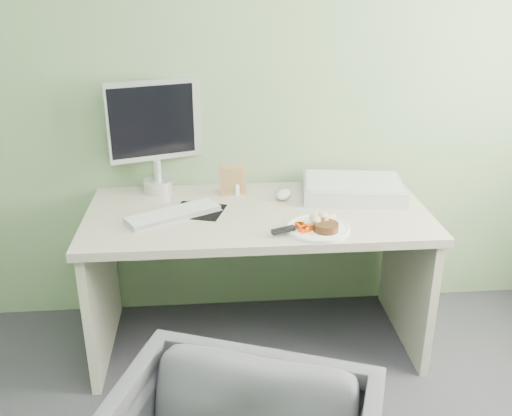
{
  "coord_description": "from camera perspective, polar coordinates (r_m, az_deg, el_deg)",
  "views": [
    {
      "loc": [
        -0.21,
        -0.82,
        1.78
      ],
      "look_at": [
        -0.02,
        1.5,
        0.8
      ],
      "focal_mm": 40.0,
      "sensor_mm": 36.0,
      "label": 1
    }
  ],
  "objects": [
    {
      "name": "potato_pile",
      "position": [
        2.51,
        6.75,
        -0.95
      ],
      "size": [
        0.12,
        0.1,
        0.06
      ],
      "primitive_type": "ellipsoid",
      "rotation": [
        0.0,
        0.0,
        -0.17
      ],
      "color": "tan",
      "rests_on": "plate"
    },
    {
      "name": "steak_knife",
      "position": [
        2.44,
        3.65,
        -2.03
      ],
      "size": [
        0.27,
        0.13,
        0.02
      ],
      "rotation": [
        0.0,
        0.0,
        0.39
      ],
      "color": "silver",
      "rests_on": "plate"
    },
    {
      "name": "monitor",
      "position": [
        2.87,
        -10.08,
        7.7
      ],
      "size": [
        0.46,
        0.19,
        0.56
      ],
      "rotation": [
        0.0,
        0.0,
        0.32
      ],
      "color": "silver",
      "rests_on": "desk"
    },
    {
      "name": "computer_mouse",
      "position": [
        2.82,
        2.79,
        1.37
      ],
      "size": [
        0.11,
        0.13,
        0.04
      ],
      "primitive_type": "ellipsoid",
      "rotation": [
        0.0,
        0.0,
        -0.4
      ],
      "color": "white",
      "rests_on": "desk"
    },
    {
      "name": "mousepad",
      "position": [
        2.68,
        -5.79,
        -0.29
      ],
      "size": [
        0.27,
        0.26,
        0.0
      ],
      "primitive_type": "cube",
      "rotation": [
        0.0,
        0.0,
        -0.3
      ],
      "color": "black",
      "rests_on": "desk"
    },
    {
      "name": "photo_frame",
      "position": [
        2.84,
        -2.36,
        2.83
      ],
      "size": [
        0.13,
        0.03,
        0.16
      ],
      "primitive_type": "cube",
      "rotation": [
        0.0,
        0.0,
        0.09
      ],
      "color": "#936844",
      "rests_on": "desk"
    },
    {
      "name": "scanner",
      "position": [
        2.87,
        9.63,
        1.85
      ],
      "size": [
        0.53,
        0.39,
        0.08
      ],
      "primitive_type": "cube",
      "rotation": [
        0.0,
        0.0,
        -0.14
      ],
      "color": "#B7B8BF",
      "rests_on": "desk"
    },
    {
      "name": "desk",
      "position": [
        2.75,
        0.16,
        -3.79
      ],
      "size": [
        1.6,
        0.75,
        0.73
      ],
      "color": "#C1B3A2",
      "rests_on": "floor"
    },
    {
      "name": "eyedrop_bottle",
      "position": [
        2.85,
        -1.92,
        1.92
      ],
      "size": [
        0.02,
        0.02,
        0.07
      ],
      "color": "white",
      "rests_on": "desk"
    },
    {
      "name": "keyboard",
      "position": [
        2.63,
        -8.28,
        -0.55
      ],
      "size": [
        0.44,
        0.32,
        0.02
      ],
      "primitive_type": "cube",
      "rotation": [
        0.0,
        0.0,
        0.51
      ],
      "color": "white",
      "rests_on": "desk"
    },
    {
      "name": "plate",
      "position": [
        2.49,
        6.21,
        -2.08
      ],
      "size": [
        0.28,
        0.28,
        0.01
      ],
      "primitive_type": "cylinder",
      "color": "white",
      "rests_on": "desk"
    },
    {
      "name": "carrot_heap",
      "position": [
        2.44,
        4.87,
        -1.79
      ],
      "size": [
        0.08,
        0.07,
        0.04
      ],
      "primitive_type": "cube",
      "rotation": [
        0.0,
        0.0,
        0.33
      ],
      "color": "#F14A05",
      "rests_on": "plate"
    },
    {
      "name": "steak",
      "position": [
        2.45,
        6.99,
        -1.89
      ],
      "size": [
        0.13,
        0.13,
        0.03
      ],
      "primitive_type": "cylinder",
      "rotation": [
        0.0,
        0.0,
        0.2
      ],
      "color": "black",
      "rests_on": "plate"
    },
    {
      "name": "wall_back",
      "position": [
        2.87,
        -0.49,
        14.2
      ],
      "size": [
        3.5,
        0.0,
        3.5
      ],
      "primitive_type": "plane",
      "rotation": [
        1.57,
        0.0,
        0.0
      ],
      "color": "gray",
      "rests_on": "floor"
    }
  ]
}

